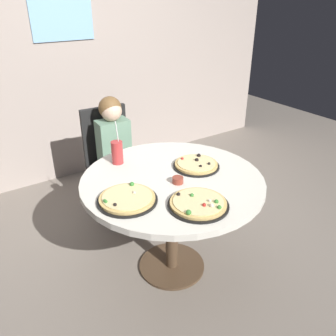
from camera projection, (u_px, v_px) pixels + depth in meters
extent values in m
plane|color=slate|center=(172.00, 266.00, 2.56)|extent=(8.00, 8.00, 0.00)
cube|color=#A8998E|center=(60.00, 35.00, 3.29)|extent=(5.20, 0.12, 2.90)
cylinder|color=silver|center=(172.00, 181.00, 2.23)|extent=(1.18, 1.18, 0.04)
cylinder|color=#4C3826|center=(172.00, 226.00, 2.39)|extent=(0.09, 0.09, 0.69)
cylinder|color=#4C3826|center=(172.00, 265.00, 2.56)|extent=(0.48, 0.48, 0.02)
cube|color=black|center=(115.00, 170.00, 3.01)|extent=(0.42, 0.42, 0.04)
cube|color=black|center=(105.00, 136.00, 3.03)|extent=(0.40, 0.07, 0.52)
cylinder|color=black|center=(106.00, 206.00, 2.91)|extent=(0.04, 0.04, 0.41)
cylinder|color=black|center=(142.00, 195.00, 3.06)|extent=(0.04, 0.04, 0.41)
cylinder|color=black|center=(92.00, 188.00, 3.17)|extent=(0.04, 0.04, 0.41)
cylinder|color=black|center=(126.00, 179.00, 3.32)|extent=(0.04, 0.04, 0.41)
cube|color=#3F4766|center=(124.00, 198.00, 2.98)|extent=(0.26, 0.33, 0.45)
cube|color=slate|center=(114.00, 145.00, 2.89)|extent=(0.27, 0.18, 0.44)
sphere|color=beige|center=(111.00, 111.00, 2.75)|extent=(0.17, 0.17, 0.17)
sphere|color=brown|center=(110.00, 108.00, 2.76)|extent=(0.18, 0.18, 0.18)
cylinder|color=black|center=(196.00, 166.00, 2.35)|extent=(0.32, 0.32, 0.01)
cylinder|color=#D8B266|center=(196.00, 164.00, 2.35)|extent=(0.29, 0.29, 0.02)
cylinder|color=beige|center=(196.00, 163.00, 2.34)|extent=(0.26, 0.26, 0.01)
sphere|color=black|center=(201.00, 166.00, 2.28)|extent=(0.02, 0.02, 0.02)
sphere|color=#B2231E|center=(182.00, 159.00, 2.38)|extent=(0.02, 0.02, 0.02)
sphere|color=black|center=(199.00, 155.00, 2.43)|extent=(0.03, 0.03, 0.03)
sphere|color=black|center=(209.00, 164.00, 2.31)|extent=(0.02, 0.02, 0.02)
sphere|color=black|center=(197.00, 160.00, 2.36)|extent=(0.03, 0.03, 0.03)
cylinder|color=black|center=(198.00, 205.00, 1.92)|extent=(0.35, 0.35, 0.01)
cylinder|color=#D8B266|center=(198.00, 203.00, 1.92)|extent=(0.32, 0.32, 0.02)
cylinder|color=beige|center=(198.00, 201.00, 1.91)|extent=(0.28, 0.28, 0.01)
sphere|color=#387F33|center=(192.00, 195.00, 1.96)|extent=(0.02, 0.02, 0.02)
sphere|color=#387F33|center=(189.00, 212.00, 1.80)|extent=(0.03, 0.03, 0.03)
sphere|color=beige|center=(212.00, 206.00, 1.86)|extent=(0.03, 0.03, 0.03)
sphere|color=#387F33|center=(216.00, 202.00, 1.90)|extent=(0.02, 0.02, 0.02)
sphere|color=#B2231E|center=(204.00, 205.00, 1.87)|extent=(0.02, 0.02, 0.02)
sphere|color=black|center=(178.00, 194.00, 1.96)|extent=(0.02, 0.02, 0.02)
sphere|color=#387F33|center=(219.00, 207.00, 1.84)|extent=(0.02, 0.02, 0.02)
sphere|color=beige|center=(210.00, 201.00, 1.90)|extent=(0.02, 0.02, 0.02)
cylinder|color=black|center=(127.00, 200.00, 1.97)|extent=(0.35, 0.35, 0.01)
cylinder|color=#D8B266|center=(127.00, 198.00, 1.96)|extent=(0.32, 0.32, 0.02)
cylinder|color=beige|center=(127.00, 197.00, 1.96)|extent=(0.29, 0.29, 0.01)
sphere|color=#387F33|center=(105.00, 201.00, 1.90)|extent=(0.02, 0.02, 0.02)
sphere|color=#387F33|center=(132.00, 184.00, 2.06)|extent=(0.03, 0.03, 0.03)
sphere|color=beige|center=(134.00, 193.00, 1.98)|extent=(0.02, 0.02, 0.02)
sphere|color=black|center=(115.00, 205.00, 1.87)|extent=(0.02, 0.02, 0.02)
sphere|color=#387F33|center=(106.00, 202.00, 1.90)|extent=(0.02, 0.02, 0.02)
cylinder|color=#B73333|center=(117.00, 152.00, 2.38)|extent=(0.08, 0.08, 0.16)
cylinder|color=white|center=(118.00, 136.00, 2.33)|extent=(0.03, 0.02, 0.22)
cylinder|color=brown|center=(178.00, 180.00, 2.15)|extent=(0.07, 0.07, 0.04)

